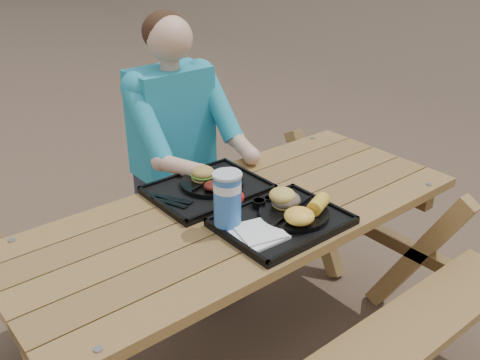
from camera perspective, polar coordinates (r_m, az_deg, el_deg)
ground at (r=2.51m, az=-0.00°, el=-18.33°), size 60.00×60.00×0.00m
picnic_table at (r=2.26m, az=-0.00°, el=-11.56°), size 1.80×1.49×0.75m
tray_near at (r=1.96m, az=4.49°, el=-4.54°), size 0.45×0.35×0.02m
tray_far at (r=2.18m, az=-3.45°, el=-1.09°), size 0.45×0.35×0.02m
plate_near at (r=1.98m, az=5.77°, el=-3.57°), size 0.26×0.26×0.02m
plate_far at (r=2.19m, az=-2.99°, el=-0.30°), size 0.26×0.26×0.02m
napkin_stack at (r=1.85m, az=2.07°, el=-5.77°), size 0.16×0.16×0.02m
soda_cup at (r=1.87m, az=-1.36°, el=-2.29°), size 0.10×0.10×0.20m
condiment_bbq at (r=2.02m, az=2.01°, el=-2.54°), size 0.05×0.05×0.03m
condiment_mustard at (r=2.05m, az=3.15°, el=-2.19°), size 0.04×0.04×0.03m
sandwich at (r=1.98m, az=4.94°, el=-1.32°), size 0.10×0.10×0.11m
mac_cheese at (r=1.89m, az=6.34°, el=-3.84°), size 0.11×0.11×0.05m
corn_cob at (r=1.97m, az=8.36°, el=-2.55°), size 0.12×0.12×0.06m
cutlery_far at (r=2.09m, az=-7.24°, el=-2.07°), size 0.11×0.16×0.01m
burger at (r=2.19m, az=-3.98°, el=1.10°), size 0.10×0.10×0.09m
baked_beans at (r=2.11m, az=-2.87°, el=-0.61°), size 0.08×0.08×0.03m
potato_salad at (r=2.17m, az=-1.04°, el=0.55°), size 0.10×0.10×0.06m
diner at (r=2.70m, az=-6.87°, el=1.58°), size 0.48×0.84×1.28m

